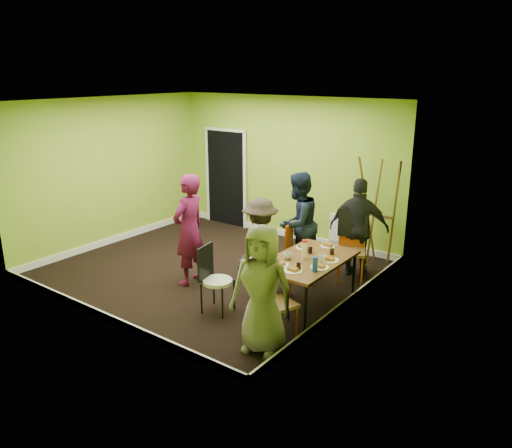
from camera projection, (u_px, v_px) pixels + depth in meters
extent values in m
plane|color=black|center=(212.00, 269.00, 8.52)|extent=(5.00, 5.00, 0.00)
cube|color=#95BF31|center=(285.00, 168.00, 9.83)|extent=(5.00, 0.04, 2.80)
cube|color=#95BF31|center=(93.00, 222.00, 6.37)|extent=(5.00, 0.04, 2.80)
cube|color=#95BF31|center=(111.00, 172.00, 9.52)|extent=(0.04, 4.50, 2.80)
cube|color=#95BF31|center=(350.00, 215.00, 6.68)|extent=(0.04, 4.50, 2.80)
cube|color=white|center=(207.00, 101.00, 7.69)|extent=(5.00, 4.50, 0.04)
cube|color=black|center=(226.00, 178.00, 10.77)|extent=(1.00, 0.05, 2.04)
cube|color=white|center=(342.00, 229.00, 9.37)|extent=(0.50, 0.04, 0.55)
cylinder|color=black|center=(256.00, 295.00, 6.72)|extent=(0.04, 0.04, 0.71)
cylinder|color=black|center=(305.00, 311.00, 6.28)|extent=(0.04, 0.04, 0.71)
cylinder|color=black|center=(308.00, 264.00, 7.78)|extent=(0.04, 0.04, 0.71)
cylinder|color=black|center=(354.00, 276.00, 7.34)|extent=(0.04, 0.04, 0.71)
cube|color=brown|center=(308.00, 260.00, 6.92)|extent=(0.90, 1.50, 0.04)
cylinder|color=#D05313|center=(293.00, 262.00, 8.24)|extent=(0.02, 0.02, 0.43)
cylinder|color=#D05313|center=(287.00, 269.00, 7.95)|extent=(0.02, 0.02, 0.43)
cylinder|color=#D05313|center=(312.00, 265.00, 8.13)|extent=(0.02, 0.02, 0.43)
cylinder|color=#D05313|center=(306.00, 272.00, 7.84)|extent=(0.02, 0.02, 0.43)
cube|color=brown|center=(300.00, 255.00, 7.97)|extent=(0.47, 0.47, 0.04)
cube|color=#D05313|center=(289.00, 238.00, 7.96)|extent=(0.12, 0.36, 0.48)
cylinder|color=#D05313|center=(274.00, 274.00, 7.72)|extent=(0.03, 0.03, 0.45)
cylinder|color=#D05313|center=(258.00, 281.00, 7.50)|extent=(0.03, 0.03, 0.45)
cylinder|color=#D05313|center=(291.00, 281.00, 7.49)|extent=(0.03, 0.03, 0.45)
cylinder|color=#D05313|center=(275.00, 287.00, 7.26)|extent=(0.03, 0.03, 0.45)
cube|color=brown|center=(275.00, 267.00, 7.43)|extent=(0.46, 0.46, 0.04)
cube|color=#D05313|center=(266.00, 247.00, 7.48)|extent=(0.09, 0.38, 0.50)
cylinder|color=#D05313|center=(362.00, 263.00, 8.12)|extent=(0.03, 0.03, 0.50)
cylinder|color=#D05313|center=(339.00, 261.00, 8.20)|extent=(0.03, 0.03, 0.50)
cylinder|color=#D05313|center=(362.00, 271.00, 7.77)|extent=(0.03, 0.03, 0.50)
cylinder|color=#D05313|center=(337.00, 269.00, 7.85)|extent=(0.03, 0.03, 0.50)
cube|color=brown|center=(351.00, 251.00, 7.91)|extent=(0.59, 0.59, 0.04)
cube|color=#D05313|center=(352.00, 230.00, 8.02)|extent=(0.40, 0.20, 0.56)
cylinder|color=#D05313|center=(259.00, 319.00, 6.34)|extent=(0.03, 0.03, 0.46)
cylinder|color=#D05313|center=(274.00, 330.00, 6.07)|extent=(0.03, 0.03, 0.46)
cylinder|color=#D05313|center=(280.00, 312.00, 6.53)|extent=(0.03, 0.03, 0.46)
cylinder|color=#D05313|center=(297.00, 322.00, 6.25)|extent=(0.03, 0.03, 0.46)
cube|color=brown|center=(278.00, 304.00, 6.23)|extent=(0.52, 0.52, 0.04)
cube|color=#D05313|center=(265.00, 287.00, 6.05)|extent=(0.37, 0.16, 0.51)
cylinder|color=black|center=(214.00, 290.00, 7.19)|extent=(0.03, 0.03, 0.44)
cylinder|color=black|center=(201.00, 299.00, 6.90)|extent=(0.03, 0.03, 0.44)
cylinder|color=black|center=(234.00, 294.00, 7.05)|extent=(0.03, 0.03, 0.44)
cylinder|color=black|center=(222.00, 304.00, 6.76)|extent=(0.03, 0.03, 0.44)
cylinder|color=white|center=(218.00, 281.00, 6.91)|extent=(0.41, 0.41, 0.05)
cube|color=black|center=(205.00, 262.00, 6.91)|extent=(0.10, 0.37, 0.49)
cylinder|color=brown|center=(367.00, 210.00, 8.64)|extent=(0.27, 0.44, 1.89)
cylinder|color=brown|center=(394.00, 214.00, 8.36)|extent=(0.27, 0.44, 1.89)
cylinder|color=brown|center=(374.00, 216.00, 8.29)|extent=(0.04, 0.43, 1.85)
cube|color=brown|center=(379.00, 216.00, 8.48)|extent=(0.51, 0.04, 0.04)
cylinder|color=white|center=(303.00, 248.00, 7.33)|extent=(0.23, 0.23, 0.01)
cylinder|color=white|center=(280.00, 265.00, 6.69)|extent=(0.24, 0.24, 0.01)
cylinder|color=white|center=(328.00, 246.00, 7.39)|extent=(0.21, 0.21, 0.01)
cylinder|color=white|center=(293.00, 271.00, 6.48)|extent=(0.25, 0.25, 0.01)
cylinder|color=white|center=(329.00, 260.00, 6.85)|extent=(0.26, 0.26, 0.01)
cylinder|color=white|center=(320.00, 267.00, 6.60)|extent=(0.25, 0.25, 0.01)
cylinder|color=white|center=(304.00, 250.00, 6.89)|extent=(0.07, 0.07, 0.24)
cylinder|color=#163CAB|center=(315.00, 264.00, 6.45)|extent=(0.07, 0.07, 0.20)
cylinder|color=#D05313|center=(307.00, 250.00, 7.15)|extent=(0.04, 0.04, 0.07)
cylinder|color=black|center=(310.00, 250.00, 7.12)|extent=(0.06, 0.06, 0.09)
cylinder|color=black|center=(332.00, 251.00, 7.06)|extent=(0.06, 0.06, 0.09)
cylinder|color=black|center=(299.00, 267.00, 6.52)|extent=(0.06, 0.06, 0.09)
imported|color=white|center=(287.00, 256.00, 6.90)|extent=(0.12, 0.12, 0.09)
imported|color=white|center=(323.00, 259.00, 6.79)|extent=(0.10, 0.10, 0.10)
imported|color=#5B0F37|center=(189.00, 230.00, 7.73)|extent=(0.46, 0.67, 1.77)
imported|color=black|center=(298.00, 224.00, 8.14)|extent=(0.71, 0.88, 1.71)
imported|color=#2E251F|center=(260.00, 245.00, 7.53)|extent=(0.56, 0.95, 1.45)
imported|color=black|center=(359.00, 228.00, 8.07)|extent=(1.03, 0.66, 1.63)
imported|color=gray|center=(262.00, 289.00, 5.86)|extent=(0.86, 0.66, 1.58)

